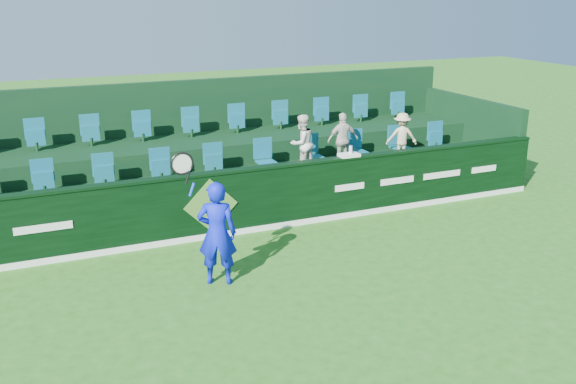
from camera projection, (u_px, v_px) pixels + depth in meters
name	position (u px, v px, depth m)	size (l,w,h in m)	color
ground	(290.00, 330.00, 9.40)	(60.00, 60.00, 0.00)	#256217
sponsor_hoarding	(209.00, 205.00, 12.69)	(16.00, 0.25, 1.35)	black
stand_tier_front	(195.00, 202.00, 13.74)	(16.00, 2.00, 0.80)	black
stand_tier_back	(173.00, 169.00, 15.32)	(16.00, 1.80, 1.30)	black
stand_rear	(167.00, 142.00, 15.54)	(16.00, 4.10, 2.60)	black
seat_row_front	(188.00, 166.00, 13.87)	(13.50, 0.50, 0.60)	#145D6F
seat_row_back	(168.00, 128.00, 15.29)	(13.50, 0.50, 0.60)	#145D6F
tennis_player	(217.00, 233.00, 10.63)	(1.18, 0.65, 2.42)	#0C19D8
spectator_left	(302.00, 143.00, 14.39)	(0.63, 0.49, 1.30)	white
spectator_middle	(343.00, 140.00, 14.79)	(0.74, 0.31, 1.27)	beige
spectator_right	(402.00, 136.00, 15.42)	(0.74, 0.42, 1.14)	#C8B98D
towel	(349.00, 155.00, 13.66)	(0.43, 0.28, 0.06)	white
drinks_bottle	(351.00, 151.00, 13.65)	(0.07, 0.07, 0.23)	silver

